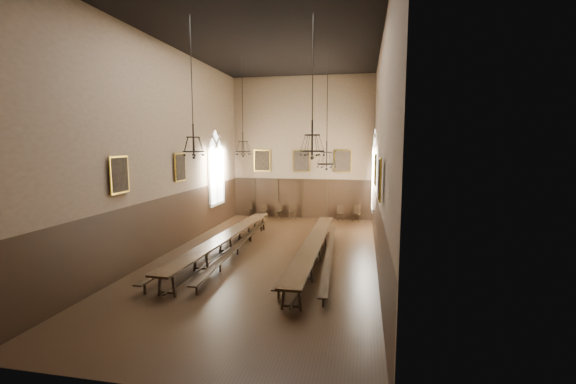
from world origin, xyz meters
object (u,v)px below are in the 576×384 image
(bench_left_inner, at_px, (238,248))
(chair_0, at_px, (249,212))
(table_left, at_px, (226,244))
(chandelier_back_left, at_px, (243,144))
(chair_1, at_px, (264,213))
(chair_6, at_px, (340,216))
(chair_2, at_px, (278,214))
(chandelier_front_right, at_px, (312,142))
(chair_3, at_px, (293,214))
(chair_7, at_px, (356,216))
(bench_right_inner, at_px, (304,253))
(bench_right_outer, at_px, (329,255))
(table_right, at_px, (313,251))
(chandelier_front_left, at_px, (193,141))
(bench_left_outer, at_px, (207,248))
(chandelier_back_right, at_px, (327,157))

(bench_left_inner, height_order, chair_0, chair_0)
(table_left, bearing_deg, chandelier_back_left, 88.18)
(chair_1, distance_m, chair_6, 4.94)
(chair_2, bearing_deg, chandelier_front_right, -69.80)
(table_left, relative_size, chair_0, 10.73)
(chair_3, distance_m, chair_7, 4.02)
(chair_6, bearing_deg, chair_1, 171.30)
(bench_right_inner, xyz_separation_m, chair_6, (0.98, 8.51, 0.02))
(bench_right_outer, xyz_separation_m, chair_1, (-5.02, 8.65, 0.00))
(bench_left_inner, height_order, chair_1, chair_1)
(table_right, relative_size, bench_left_inner, 1.07)
(bench_left_inner, distance_m, chandelier_front_left, 5.51)
(bench_right_outer, height_order, chandelier_front_right, chandelier_front_right)
(chandelier_front_left, bearing_deg, bench_left_outer, 106.03)
(bench_left_outer, relative_size, chair_2, 10.84)
(bench_right_inner, height_order, chandelier_back_right, chandelier_back_right)
(chair_3, bearing_deg, chandelier_front_left, -102.58)
(table_right, bearing_deg, bench_left_inner, 174.79)
(table_right, xyz_separation_m, bench_right_inner, (-0.42, 0.24, -0.15))
(bench_left_inner, height_order, chair_2, chair_2)
(bench_right_outer, height_order, chair_1, chair_1)
(bench_left_outer, xyz_separation_m, chair_7, (6.17, 8.65, 0.01))
(chair_6, bearing_deg, bench_left_inner, -124.14)
(chair_0, bearing_deg, bench_right_outer, -44.72)
(chair_7, bearing_deg, chandelier_back_right, -88.68)
(chair_7, xyz_separation_m, chandelier_front_left, (-5.36, -11.46, 4.55))
(chair_6, bearing_deg, chandelier_back_right, -102.76)
(bench_left_outer, relative_size, bench_right_outer, 1.03)
(bench_left_outer, height_order, bench_right_outer, bench_left_outer)
(chandelier_back_left, bearing_deg, chandelier_front_right, -50.15)
(table_left, height_order, chandelier_back_left, chandelier_back_left)
(table_right, distance_m, chandelier_front_left, 6.46)
(bench_right_inner, bearing_deg, bench_left_outer, -177.50)
(chair_1, xyz_separation_m, chair_2, (0.95, 0.14, -0.00))
(bench_right_inner, distance_m, chandelier_back_left, 6.13)
(chair_6, bearing_deg, chandelier_front_left, -120.19)
(table_right, bearing_deg, bench_left_outer, 179.32)
(bench_left_outer, distance_m, chandelier_front_right, 6.94)
(table_left, bearing_deg, bench_right_outer, -3.50)
(chair_0, bearing_deg, bench_right_inner, -49.13)
(bench_left_outer, relative_size, chair_0, 9.90)
(chair_3, distance_m, chandelier_front_left, 12.44)
(bench_right_inner, bearing_deg, chandelier_back_left, 143.82)
(chair_3, bearing_deg, table_right, -80.15)
(bench_left_outer, height_order, chair_7, chair_7)
(chair_1, distance_m, chair_3, 1.91)
(table_right, distance_m, bench_right_inner, 0.51)
(chair_6, height_order, chandelier_back_left, chandelier_back_left)
(chair_6, bearing_deg, bench_right_inner, -105.96)
(table_right, relative_size, chair_1, 11.49)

